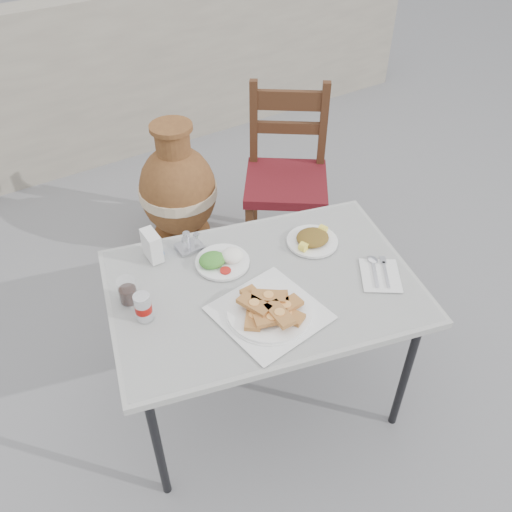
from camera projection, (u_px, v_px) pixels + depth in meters
ground at (263, 378)px, 2.73m from camera, size 80.00×80.00×0.00m
cafe_table at (263, 293)px, 2.21m from camera, size 1.40×1.11×0.75m
pide_plate at (269, 307)px, 2.03m from camera, size 0.41×0.41×0.08m
salad_rice_plate at (222, 260)px, 2.25m from camera, size 0.23×0.23×0.06m
salad_chopped_plate at (312, 239)px, 2.36m from camera, size 0.22×0.22×0.05m
soda_can at (143, 307)px, 2.00m from camera, size 0.06×0.06×0.11m
cola_glass at (128, 292)px, 2.07m from camera, size 0.07×0.07×0.11m
napkin_holder at (152, 246)px, 2.25m from camera, size 0.07×0.11×0.13m
condiment_caddy at (189, 243)px, 2.32m from camera, size 0.11×0.09×0.08m
cutlery_napkin at (379, 272)px, 2.22m from camera, size 0.24×0.25×0.01m
chair at (286, 176)px, 3.14m from camera, size 0.65×0.65×1.05m
terracotta_urn at (178, 191)px, 3.30m from camera, size 0.48×0.48×0.83m
back_wall at (77, 88)px, 3.93m from camera, size 6.00×0.25×1.20m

